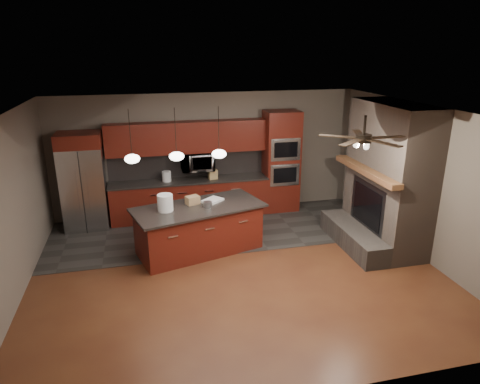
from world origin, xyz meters
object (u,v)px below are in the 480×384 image
object	(u,v)px
kitchen_island	(199,229)
paint_can	(208,205)
white_bucket	(165,203)
counter_box	(213,174)
paint_tray	(212,200)
microwave	(197,162)
refrigerator	(83,181)
cardboard_box	(193,200)
counter_bucket	(167,176)
oven_tower	(281,162)

from	to	relation	value
kitchen_island	paint_can	size ratio (longest dim) A/B	15.99
white_bucket	counter_box	distance (m)	2.18
paint_tray	white_bucket	bearing A→B (deg)	156.87
microwave	kitchen_island	bearing A→B (deg)	-97.67
refrigerator	counter_box	world-z (taller)	refrigerator
counter_box	paint_can	bearing A→B (deg)	-110.99
cardboard_box	counter_bucket	bearing A→B (deg)	82.03
paint_tray	paint_can	bearing A→B (deg)	-155.38
paint_can	paint_tray	distance (m)	0.33
paint_can	counter_box	xyz separation A→B (m)	(0.42, 1.83, 0.03)
oven_tower	counter_box	world-z (taller)	oven_tower
refrigerator	microwave	bearing A→B (deg)	3.05
paint_tray	counter_bucket	xyz separation A→B (m)	(-0.76, 1.59, 0.07)
microwave	cardboard_box	xyz separation A→B (m)	(-0.34, -1.69, -0.30)
microwave	paint_can	xyz separation A→B (m)	(-0.08, -1.93, -0.33)
paint_tray	counter_bucket	distance (m)	1.76
oven_tower	refrigerator	world-z (taller)	oven_tower
white_bucket	paint_tray	size ratio (longest dim) A/B	0.77
paint_tray	microwave	bearing A→B (deg)	51.53
white_bucket	counter_box	bearing A→B (deg)	56.71
kitchen_island	counter_bucket	bearing A→B (deg)	88.75
microwave	cardboard_box	bearing A→B (deg)	-101.26
microwave	paint_tray	world-z (taller)	microwave
kitchen_island	paint_tray	xyz separation A→B (m)	(0.30, 0.21, 0.48)
paint_can	cardboard_box	bearing A→B (deg)	135.44
oven_tower	counter_box	distance (m)	1.65
cardboard_box	counter_box	xyz separation A→B (m)	(0.67, 1.59, 0.01)
oven_tower	cardboard_box	world-z (taller)	oven_tower
refrigerator	cardboard_box	distance (m)	2.63
refrigerator	cardboard_box	size ratio (longest dim) A/B	8.54
cardboard_box	counter_box	distance (m)	1.72
kitchen_island	paint_tray	world-z (taller)	paint_tray
cardboard_box	counter_bucket	world-z (taller)	counter_bucket
kitchen_island	counter_box	xyz separation A→B (m)	(0.58, 1.75, 0.54)
paint_tray	oven_tower	bearing A→B (deg)	-0.96
paint_tray	cardboard_box	distance (m)	0.40
oven_tower	refrigerator	size ratio (longest dim) A/B	1.14
paint_tray	counter_box	size ratio (longest dim) A/B	1.85
cardboard_box	refrigerator	bearing A→B (deg)	123.07
kitchen_island	paint_tray	distance (m)	0.60
microwave	counter_box	distance (m)	0.45
paint_tray	refrigerator	bearing A→B (deg)	108.72
kitchen_island	microwave	bearing A→B (deg)	66.83
kitchen_island	counter_bucket	world-z (taller)	counter_bucket
kitchen_island	cardboard_box	bearing A→B (deg)	102.73
kitchen_island	counter_bucket	xyz separation A→B (m)	(-0.46, 1.80, 0.55)
refrigerator	paint_tray	xyz separation A→B (m)	(2.51, -1.50, -0.11)
microwave	paint_tray	distance (m)	1.68
oven_tower	paint_can	world-z (taller)	oven_tower
counter_bucket	counter_box	xyz separation A→B (m)	(1.04, -0.05, -0.01)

